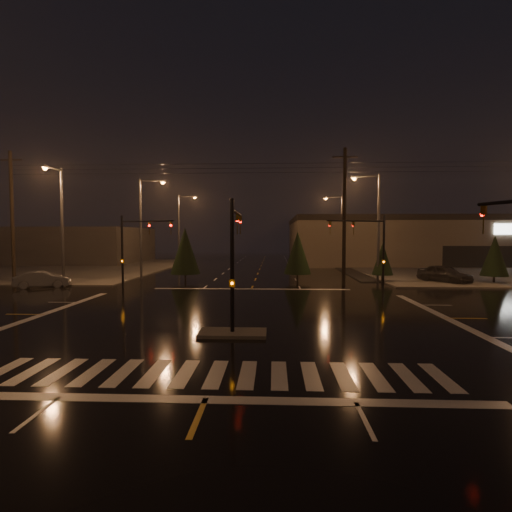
# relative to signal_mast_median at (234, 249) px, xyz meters

# --- Properties ---
(ground) EXTENTS (140.00, 140.00, 0.00)m
(ground) POSITION_rel_signal_mast_median_xyz_m (-0.00, 3.07, -3.75)
(ground) COLOR black
(ground) RESTS_ON ground
(sidewalk_ne) EXTENTS (36.00, 36.00, 0.12)m
(sidewalk_ne) POSITION_rel_signal_mast_median_xyz_m (30.00, 33.07, -3.69)
(sidewalk_ne) COLOR #494641
(sidewalk_ne) RESTS_ON ground
(sidewalk_nw) EXTENTS (36.00, 36.00, 0.12)m
(sidewalk_nw) POSITION_rel_signal_mast_median_xyz_m (-30.00, 33.07, -3.69)
(sidewalk_nw) COLOR #494641
(sidewalk_nw) RESTS_ON ground
(median_island) EXTENTS (3.00, 1.60, 0.15)m
(median_island) POSITION_rel_signal_mast_median_xyz_m (-0.00, -0.93, -3.68)
(median_island) COLOR #494641
(median_island) RESTS_ON ground
(crosswalk) EXTENTS (15.00, 2.60, 0.01)m
(crosswalk) POSITION_rel_signal_mast_median_xyz_m (-0.00, -5.93, -3.75)
(crosswalk) COLOR beige
(crosswalk) RESTS_ON ground
(stop_bar_near) EXTENTS (16.00, 0.50, 0.01)m
(stop_bar_near) POSITION_rel_signal_mast_median_xyz_m (-0.00, -7.93, -3.75)
(stop_bar_near) COLOR beige
(stop_bar_near) RESTS_ON ground
(stop_bar_far) EXTENTS (16.00, 0.50, 0.01)m
(stop_bar_far) POSITION_rel_signal_mast_median_xyz_m (-0.00, 14.07, -3.75)
(stop_bar_far) COLOR beige
(stop_bar_far) RESTS_ON ground
(retail_building) EXTENTS (60.20, 28.30, 7.20)m
(retail_building) POSITION_rel_signal_mast_median_xyz_m (35.00, 49.06, 0.09)
(retail_building) COLOR brown
(retail_building) RESTS_ON ground
(commercial_block) EXTENTS (30.00, 18.00, 5.60)m
(commercial_block) POSITION_rel_signal_mast_median_xyz_m (-35.00, 45.07, -0.95)
(commercial_block) COLOR #393532
(commercial_block) RESTS_ON ground
(signal_mast_median) EXTENTS (0.25, 4.59, 6.00)m
(signal_mast_median) POSITION_rel_signal_mast_median_xyz_m (0.00, 0.00, 0.00)
(signal_mast_median) COLOR black
(signal_mast_median) RESTS_ON ground
(signal_mast_ne) EXTENTS (4.84, 1.86, 6.00)m
(signal_mast_ne) POSITION_rel_signal_mast_median_xyz_m (9.50, 13.21, 0.04)
(signal_mast_ne) COLOR black
(signal_mast_ne) RESTS_ON ground
(signal_mast_nw) EXTENTS (4.84, 1.86, 6.00)m
(signal_mast_nw) POSITION_rel_signal_mast_median_xyz_m (-9.50, 13.21, 0.04)
(signal_mast_nw) COLOR black
(signal_mast_nw) RESTS_ON ground
(streetlight_1) EXTENTS (2.77, 0.32, 10.00)m
(streetlight_1) POSITION_rel_signal_mast_median_xyz_m (-11.18, 21.07, 2.05)
(streetlight_1) COLOR #38383A
(streetlight_1) RESTS_ON ground
(streetlight_2) EXTENTS (2.77, 0.32, 10.00)m
(streetlight_2) POSITION_rel_signal_mast_median_xyz_m (-11.18, 37.07, 2.05)
(streetlight_2) COLOR #38383A
(streetlight_2) RESTS_ON ground
(streetlight_3) EXTENTS (2.77, 0.32, 10.00)m
(streetlight_3) POSITION_rel_signal_mast_median_xyz_m (11.18, 19.07, 2.05)
(streetlight_3) COLOR #38383A
(streetlight_3) RESTS_ON ground
(streetlight_4) EXTENTS (2.77, 0.32, 10.00)m
(streetlight_4) POSITION_rel_signal_mast_median_xyz_m (11.18, 39.07, 2.05)
(streetlight_4) COLOR #38383A
(streetlight_4) RESTS_ON ground
(streetlight_5) EXTENTS (0.32, 2.77, 10.00)m
(streetlight_5) POSITION_rel_signal_mast_median_xyz_m (-16.00, 14.26, 2.05)
(streetlight_5) COLOR #38383A
(streetlight_5) RESTS_ON ground
(utility_pole_0) EXTENTS (2.20, 0.32, 12.00)m
(utility_pole_0) POSITION_rel_signal_mast_median_xyz_m (-22.00, 17.07, 2.38)
(utility_pole_0) COLOR black
(utility_pole_0) RESTS_ON ground
(utility_pole_1) EXTENTS (2.20, 0.32, 12.00)m
(utility_pole_1) POSITION_rel_signal_mast_median_xyz_m (8.00, 17.07, 2.38)
(utility_pole_1) COLOR black
(utility_pole_1) RESTS_ON ground
(conifer_0) EXTENTS (1.94, 1.94, 3.73)m
(conifer_0) POSITION_rel_signal_mast_median_xyz_m (12.01, 19.42, -1.54)
(conifer_0) COLOR black
(conifer_0) RESTS_ON ground
(conifer_1) EXTENTS (2.37, 2.37, 4.40)m
(conifer_1) POSITION_rel_signal_mast_median_xyz_m (21.91, 18.83, -1.20)
(conifer_1) COLOR black
(conifer_1) RESTS_ON ground
(conifer_3) EXTENTS (2.84, 2.84, 5.13)m
(conifer_3) POSITION_rel_signal_mast_median_xyz_m (-6.67, 19.47, -0.84)
(conifer_3) COLOR black
(conifer_3) RESTS_ON ground
(conifer_4) EXTENTS (2.60, 2.60, 4.77)m
(conifer_4) POSITION_rel_signal_mast_median_xyz_m (4.10, 19.90, -1.02)
(conifer_4) COLOR black
(conifer_4) RESTS_ON ground
(car_parked) EXTENTS (4.36, 5.18, 1.67)m
(car_parked) POSITION_rel_signal_mast_median_xyz_m (17.59, 19.10, -2.92)
(car_parked) COLOR black
(car_parked) RESTS_ON ground
(car_crossing) EXTENTS (4.50, 2.96, 1.40)m
(car_crossing) POSITION_rel_signal_mast_median_xyz_m (-17.53, 14.06, -3.05)
(car_crossing) COLOR slate
(car_crossing) RESTS_ON ground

